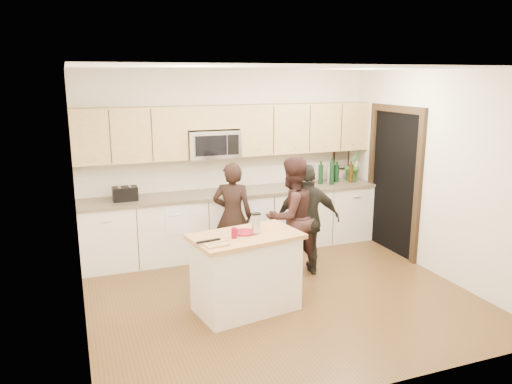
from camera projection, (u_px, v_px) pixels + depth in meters
name	position (u px, v px, depth m)	size (l,w,h in m)	color
floor	(280.00, 295.00, 6.11)	(4.50, 4.50, 0.00)	brown
room_shell	(281.00, 155.00, 5.71)	(4.52, 4.02, 2.71)	beige
back_cabinetry	(236.00, 221.00, 7.54)	(4.50, 0.66, 0.94)	white
upper_cabinetry	(234.00, 129.00, 7.37)	(4.50, 0.33, 0.75)	tan
microwave	(213.00, 144.00, 7.26)	(0.76, 0.41, 0.40)	silver
doorway	(394.00, 176.00, 7.43)	(0.06, 1.25, 2.20)	black
framed_picture	(341.00, 158.00, 8.29)	(0.30, 0.03, 0.38)	black
dish_towel	(175.00, 209.00, 6.97)	(0.34, 0.60, 0.48)	white
island	(246.00, 272.00, 5.63)	(1.30, 0.89, 0.90)	white
red_plate	(244.00, 232.00, 5.58)	(0.27, 0.27, 0.02)	maroon
box_grater	(256.00, 223.00, 5.52)	(0.10, 0.07, 0.22)	silver
drink_glass	(234.00, 233.00, 5.40)	(0.07, 0.07, 0.11)	maroon
cutting_board	(217.00, 245.00, 5.17)	(0.25, 0.16, 0.02)	#B5884B
tongs	(208.00, 241.00, 5.23)	(0.27, 0.03, 0.02)	black
knife	(219.00, 242.00, 5.21)	(0.22, 0.02, 0.01)	silver
toaster	(125.00, 194.00, 6.84)	(0.34, 0.20, 0.20)	black
bottle_cluster	(337.00, 171.00, 7.99)	(0.75, 0.26, 0.42)	black
orchid	(353.00, 164.00, 8.09)	(0.30, 0.24, 0.54)	#32732E
woman_left	(233.00, 216.00, 6.83)	(0.54, 0.36, 1.49)	black
woman_center	(292.00, 217.00, 6.60)	(0.78, 0.60, 1.60)	black
woman_right	(307.00, 220.00, 6.62)	(0.88, 0.37, 1.50)	black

